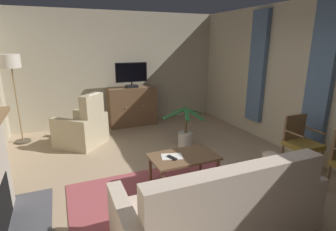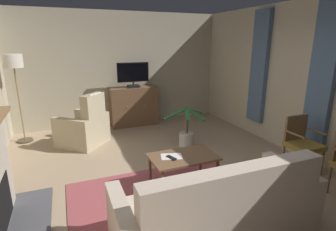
{
  "view_description": "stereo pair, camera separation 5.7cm",
  "coord_description": "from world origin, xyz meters",
  "px_view_note": "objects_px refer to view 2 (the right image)",
  "views": [
    {
      "loc": [
        -1.44,
        -3.16,
        2.06
      ],
      "look_at": [
        0.04,
        0.39,
        0.98
      ],
      "focal_mm": 28.09,
      "sensor_mm": 36.0,
      "label": 1
    },
    {
      "loc": [
        -1.39,
        -3.18,
        2.06
      ],
      "look_at": [
        0.04,
        0.39,
        0.98
      ],
      "focal_mm": 28.09,
      "sensor_mm": 36.0,
      "label": 2
    }
  ],
  "objects_px": {
    "armchair_facing_sofa": "(84,128)",
    "floor_lamp": "(14,71)",
    "tv_cabinet": "(134,107)",
    "tv_remote": "(171,158)",
    "potted_plant_leafy_by_curtain": "(186,136)",
    "side_chair_nearest_door": "(302,142)",
    "television": "(133,74)",
    "folded_newspaper": "(171,157)",
    "coffee_table": "(183,159)",
    "sofa_floral": "(219,210)"
  },
  "relations": [
    {
      "from": "tv_remote",
      "to": "floor_lamp",
      "type": "bearing_deg",
      "value": -161.26
    },
    {
      "from": "armchair_facing_sofa",
      "to": "sofa_floral",
      "type": "bearing_deg",
      "value": -71.61
    },
    {
      "from": "side_chair_nearest_door",
      "to": "tv_remote",
      "type": "bearing_deg",
      "value": 173.7
    },
    {
      "from": "potted_plant_leafy_by_curtain",
      "to": "coffee_table",
      "type": "bearing_deg",
      "value": -117.44
    },
    {
      "from": "television",
      "to": "floor_lamp",
      "type": "distance_m",
      "value": 2.5
    },
    {
      "from": "potted_plant_leafy_by_curtain",
      "to": "floor_lamp",
      "type": "distance_m",
      "value": 3.66
    },
    {
      "from": "coffee_table",
      "to": "folded_newspaper",
      "type": "distance_m",
      "value": 0.18
    },
    {
      "from": "coffee_table",
      "to": "armchair_facing_sofa",
      "type": "bearing_deg",
      "value": 117.9
    },
    {
      "from": "television",
      "to": "tv_cabinet",
      "type": "bearing_deg",
      "value": 90.0
    },
    {
      "from": "folded_newspaper",
      "to": "side_chair_nearest_door",
      "type": "bearing_deg",
      "value": 8.1
    },
    {
      "from": "side_chair_nearest_door",
      "to": "potted_plant_leafy_by_curtain",
      "type": "bearing_deg",
      "value": 130.33
    },
    {
      "from": "coffee_table",
      "to": "floor_lamp",
      "type": "height_order",
      "value": "floor_lamp"
    },
    {
      "from": "tv_remote",
      "to": "tv_cabinet",
      "type": "bearing_deg",
      "value": 156.51
    },
    {
      "from": "television",
      "to": "coffee_table",
      "type": "xyz_separation_m",
      "value": [
        -0.1,
        -3.14,
        -0.87
      ]
    },
    {
      "from": "sofa_floral",
      "to": "armchair_facing_sofa",
      "type": "bearing_deg",
      "value": 108.39
    },
    {
      "from": "side_chair_nearest_door",
      "to": "potted_plant_leafy_by_curtain",
      "type": "relative_size",
      "value": 1.07
    },
    {
      "from": "tv_cabinet",
      "to": "sofa_floral",
      "type": "bearing_deg",
      "value": -92.47
    },
    {
      "from": "armchair_facing_sofa",
      "to": "side_chair_nearest_door",
      "type": "relative_size",
      "value": 1.27
    },
    {
      "from": "tv_remote",
      "to": "potted_plant_leafy_by_curtain",
      "type": "distance_m",
      "value": 1.59
    },
    {
      "from": "folded_newspaper",
      "to": "armchair_facing_sofa",
      "type": "relative_size",
      "value": 0.26
    },
    {
      "from": "tv_cabinet",
      "to": "folded_newspaper",
      "type": "relative_size",
      "value": 3.92
    },
    {
      "from": "tv_cabinet",
      "to": "tv_remote",
      "type": "distance_m",
      "value": 3.22
    },
    {
      "from": "tv_remote",
      "to": "sofa_floral",
      "type": "distance_m",
      "value": 1.09
    },
    {
      "from": "tv_cabinet",
      "to": "armchair_facing_sofa",
      "type": "distance_m",
      "value": 1.6
    },
    {
      "from": "coffee_table",
      "to": "potted_plant_leafy_by_curtain",
      "type": "height_order",
      "value": "potted_plant_leafy_by_curtain"
    },
    {
      "from": "side_chair_nearest_door",
      "to": "floor_lamp",
      "type": "xyz_separation_m",
      "value": [
        -4.37,
        3.15,
        1.0
      ]
    },
    {
      "from": "tv_cabinet",
      "to": "television",
      "type": "relative_size",
      "value": 1.51
    },
    {
      "from": "tv_remote",
      "to": "potted_plant_leafy_by_curtain",
      "type": "relative_size",
      "value": 0.2
    },
    {
      "from": "tv_remote",
      "to": "potted_plant_leafy_by_curtain",
      "type": "xyz_separation_m",
      "value": [
        0.86,
        1.31,
        -0.24
      ]
    },
    {
      "from": "folded_newspaper",
      "to": "floor_lamp",
      "type": "height_order",
      "value": "floor_lamp"
    },
    {
      "from": "tv_cabinet",
      "to": "television",
      "type": "bearing_deg",
      "value": -90.0
    },
    {
      "from": "television",
      "to": "floor_lamp",
      "type": "relative_size",
      "value": 0.43
    },
    {
      "from": "coffee_table",
      "to": "folded_newspaper",
      "type": "height_order",
      "value": "folded_newspaper"
    },
    {
      "from": "sofa_floral",
      "to": "floor_lamp",
      "type": "bearing_deg",
      "value": 120.03
    },
    {
      "from": "tv_cabinet",
      "to": "armchair_facing_sofa",
      "type": "height_order",
      "value": "armchair_facing_sofa"
    },
    {
      "from": "armchair_facing_sofa",
      "to": "potted_plant_leafy_by_curtain",
      "type": "distance_m",
      "value": 2.1
    },
    {
      "from": "floor_lamp",
      "to": "potted_plant_leafy_by_curtain",
      "type": "bearing_deg",
      "value": -27.54
    },
    {
      "from": "tv_remote",
      "to": "side_chair_nearest_door",
      "type": "height_order",
      "value": "side_chair_nearest_door"
    },
    {
      "from": "television",
      "to": "coffee_table",
      "type": "height_order",
      "value": "television"
    },
    {
      "from": "coffee_table",
      "to": "floor_lamp",
      "type": "bearing_deg",
      "value": 129.5
    },
    {
      "from": "armchair_facing_sofa",
      "to": "floor_lamp",
      "type": "height_order",
      "value": "floor_lamp"
    },
    {
      "from": "tv_remote",
      "to": "folded_newspaper",
      "type": "xyz_separation_m",
      "value": [
        0.02,
        0.05,
        -0.01
      ]
    },
    {
      "from": "folded_newspaper",
      "to": "coffee_table",
      "type": "bearing_deg",
      "value": 4.18
    },
    {
      "from": "sofa_floral",
      "to": "potted_plant_leafy_by_curtain",
      "type": "xyz_separation_m",
      "value": [
        0.75,
        2.38,
        -0.07
      ]
    },
    {
      "from": "tv_cabinet",
      "to": "television",
      "type": "distance_m",
      "value": 0.83
    },
    {
      "from": "coffee_table",
      "to": "armchair_facing_sofa",
      "type": "xyz_separation_m",
      "value": [
        -1.19,
        2.25,
        -0.08
      ]
    },
    {
      "from": "tv_remote",
      "to": "floor_lamp",
      "type": "distance_m",
      "value": 3.77
    },
    {
      "from": "folded_newspaper",
      "to": "armchair_facing_sofa",
      "type": "xyz_separation_m",
      "value": [
        -1.02,
        2.22,
        -0.14
      ]
    },
    {
      "from": "folded_newspaper",
      "to": "sofa_floral",
      "type": "height_order",
      "value": "sofa_floral"
    },
    {
      "from": "television",
      "to": "tv_remote",
      "type": "xyz_separation_m",
      "value": [
        -0.3,
        -3.16,
        -0.81
      ]
    }
  ]
}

